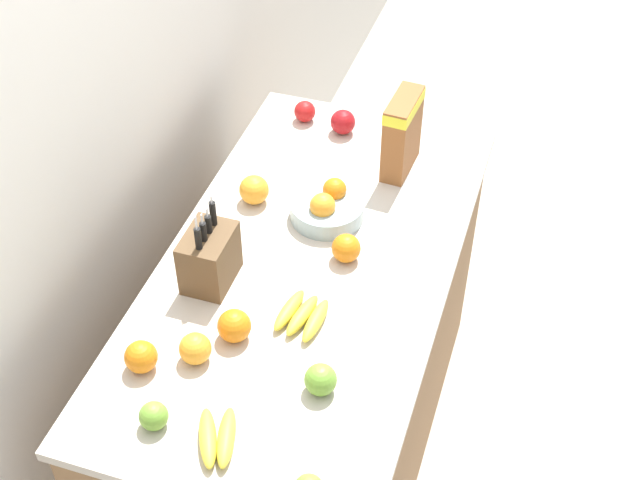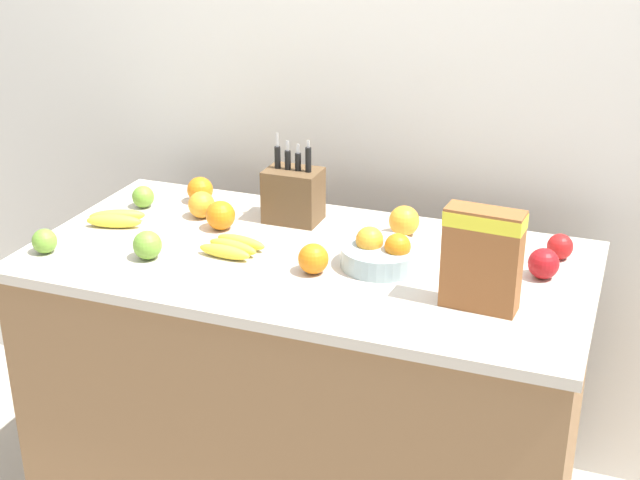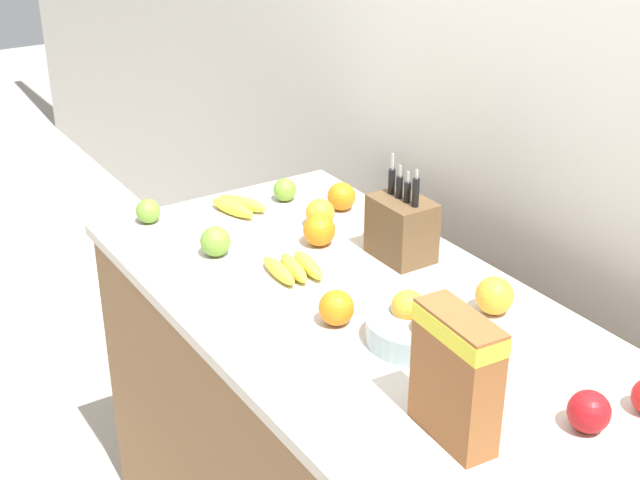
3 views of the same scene
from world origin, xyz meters
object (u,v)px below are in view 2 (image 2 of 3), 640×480
orange_near_bowl (313,259)px  orange_front_center (221,215)px  fruit_bowl (381,253)px  orange_mid_right (200,190)px  apple_leftmost (560,247)px  orange_mid_left (202,205)px  cereal_box (482,255)px  apple_rightmost (147,245)px  apple_by_knife_block (45,241)px  banana_bunch_left (116,219)px  apple_middle (143,197)px  knife_block (293,194)px  banana_bunch_right (233,247)px  apple_near_bananas (544,264)px  orange_by_cereal (404,221)px

orange_near_bowl → orange_front_center: 0.41m
fruit_bowl → orange_mid_right: (-0.68, 0.26, 0.00)m
apple_leftmost → orange_mid_left: 1.06m
cereal_box → apple_rightmost: size_ratio=3.19×
fruit_bowl → apple_by_knife_block: fruit_bowl is taller
banana_bunch_left → orange_near_bowl: (0.68, -0.11, 0.02)m
cereal_box → apple_by_knife_block: (-1.20, -0.10, -0.11)m
apple_middle → orange_front_center: orange_front_center is taller
knife_block → banana_bunch_left: knife_block is taller
cereal_box → apple_middle: (-1.12, 0.31, -0.11)m
banana_bunch_right → apple_near_bananas: (0.83, 0.14, 0.02)m
knife_block → banana_bunch_left: bearing=-155.5°
banana_bunch_left → orange_front_center: 0.32m
banana_bunch_right → apple_by_knife_block: 0.52m
apple_middle → apple_rightmost: size_ratio=0.87×
orange_by_cereal → orange_front_center: size_ratio=1.02×
banana_bunch_left → orange_by_cereal: 0.86m
fruit_bowl → orange_mid_right: fruit_bowl is taller
banana_bunch_left → orange_front_center: (0.31, 0.08, 0.02)m
apple_leftmost → orange_front_center: bearing=-171.9°
orange_mid_right → orange_by_cereal: 0.68m
banana_bunch_left → banana_bunch_right: (0.42, -0.06, -0.00)m
apple_near_bananas → apple_leftmost: apple_near_bananas is taller
banana_bunch_right → apple_by_knife_block: (-0.49, -0.18, 0.02)m
knife_block → fruit_bowl: size_ratio=1.24×
fruit_bowl → orange_near_bowl: (-0.15, -0.10, 0.00)m
fruit_bowl → apple_near_bananas: 0.43m
apple_by_knife_block → orange_by_cereal: orange_by_cereal is taller
cereal_box → apple_rightmost: 0.91m
cereal_box → orange_near_bowl: (-0.45, 0.04, -0.10)m
orange_front_center → banana_bunch_left: bearing=-165.3°
banana_bunch_right → apple_rightmost: (-0.20, -0.12, 0.02)m
fruit_bowl → orange_front_center: size_ratio=2.49×
banana_bunch_right → orange_by_cereal: size_ratio=1.94×
fruit_bowl → apple_middle: fruit_bowl is taller
apple_leftmost → orange_front_center: 0.97m
fruit_bowl → apple_rightmost: fruit_bowl is taller
apple_rightmost → banana_bunch_right: bearing=29.7°
orange_mid_right → orange_near_bowl: same height
banana_bunch_right → orange_mid_left: bearing=134.4°
orange_mid_right → orange_near_bowl: size_ratio=1.01×
banana_bunch_left → apple_near_bananas: size_ratio=2.24×
banana_bunch_right → apple_middle: bearing=152.0°
orange_by_cereal → orange_front_center: (-0.52, -0.15, -0.00)m
banana_bunch_left → orange_mid_right: orange_mid_right is taller
apple_leftmost → apple_near_bananas: bearing=-100.5°
apple_leftmost → apple_by_knife_block: (-1.35, -0.46, -0.00)m
orange_near_bowl → apple_leftmost: bearing=28.4°
banana_bunch_left → apple_middle: bearing=89.6°
fruit_bowl → apple_near_bananas: (0.42, 0.08, 0.00)m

